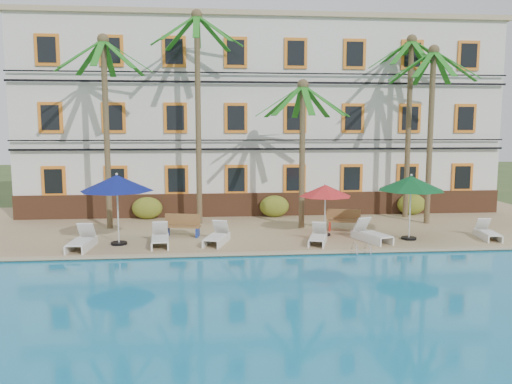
{
  "coord_description": "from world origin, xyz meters",
  "views": [
    {
      "loc": [
        -2.8,
        -18.26,
        4.71
      ],
      "look_at": [
        -0.85,
        3.0,
        2.0
      ],
      "focal_mm": 35.0,
      "sensor_mm": 36.0,
      "label": 1
    }
  ],
  "objects": [
    {
      "name": "pool_coping",
      "position": [
        0.0,
        -0.9,
        0.28
      ],
      "size": [
        30.0,
        0.35,
        0.06
      ],
      "primitive_type": "cube",
      "color": "tan",
      "rests_on": "pool_deck"
    },
    {
      "name": "swimming_pool",
      "position": [
        0.0,
        -7.0,
        0.1
      ],
      "size": [
        26.0,
        12.0,
        0.2
      ],
      "primitive_type": "cube",
      "color": "#177FAF",
      "rests_on": "ground"
    },
    {
      "name": "pool_deck",
      "position": [
        0.0,
        5.0,
        0.12
      ],
      "size": [
        30.0,
        12.0,
        0.25
      ],
      "primitive_type": "cube",
      "color": "tan",
      "rests_on": "ground"
    },
    {
      "name": "bench_right",
      "position": [
        3.07,
        2.96,
        0.72
      ],
      "size": [
        1.57,
        0.77,
        0.93
      ],
      "color": "olive",
      "rests_on": "pool_deck"
    },
    {
      "name": "shrub_right",
      "position": [
        7.63,
        6.6,
        0.8
      ],
      "size": [
        1.5,
        0.9,
        1.1
      ],
      "primitive_type": "ellipsoid",
      "color": "#235C1A",
      "rests_on": "pool_deck"
    },
    {
      "name": "palm_b",
      "position": [
        -3.34,
        5.19,
        6.41
      ],
      "size": [
        4.2,
        4.2,
        9.82
      ],
      "color": "brown",
      "rests_on": "pool_deck"
    },
    {
      "name": "umbrella_green",
      "position": [
        5.2,
        0.95,
        2.53
      ],
      "size": [
        2.67,
        2.67,
        2.67
      ],
      "color": "black",
      "rests_on": "pool_deck"
    },
    {
      "name": "lounger_d",
      "position": [
        1.36,
        0.56,
        0.51
      ],
      "size": [
        1.09,
        1.79,
        0.8
      ],
      "color": "white",
      "rests_on": "pool_deck"
    },
    {
      "name": "lounger_b",
      "position": [
        -4.77,
        0.8,
        0.53
      ],
      "size": [
        0.81,
        1.88,
        0.86
      ],
      "color": "white",
      "rests_on": "pool_deck"
    },
    {
      "name": "lounger_c",
      "position": [
        -2.58,
        0.92,
        0.53
      ],
      "size": [
        1.14,
        1.93,
        0.86
      ],
      "color": "white",
      "rests_on": "pool_deck"
    },
    {
      "name": "bench_left",
      "position": [
        -3.98,
        2.38,
        0.72
      ],
      "size": [
        1.57,
        0.79,
        0.93
      ],
      "color": "olive",
      "rests_on": "pool_deck"
    },
    {
      "name": "lounger_e",
      "position": [
        3.57,
        0.77,
        0.54
      ],
      "size": [
        1.28,
        2.01,
        0.9
      ],
      "color": "white",
      "rests_on": "pool_deck"
    },
    {
      "name": "ground",
      "position": [
        0.0,
        0.0,
        0.0
      ],
      "size": [
        100.0,
        100.0,
        0.0
      ],
      "primitive_type": "plane",
      "color": "#384C23",
      "rests_on": "ground"
    },
    {
      "name": "umbrella_blue",
      "position": [
        -6.38,
        1.1,
        2.63
      ],
      "size": [
        2.79,
        2.79,
        2.79
      ],
      "color": "black",
      "rests_on": "pool_deck"
    },
    {
      "name": "pool_ladder",
      "position": [
        2.62,
        -1.0,
        0.25
      ],
      "size": [
        0.54,
        0.74,
        0.74
      ],
      "color": "silver",
      "rests_on": "ground"
    },
    {
      "name": "palm_e",
      "position": [
        7.41,
        4.23,
        5.53
      ],
      "size": [
        4.2,
        4.2,
        8.27
      ],
      "color": "brown",
      "rests_on": "pool_deck"
    },
    {
      "name": "palm_c",
      "position": [
        1.27,
        3.68,
        4.57
      ],
      "size": [
        4.2,
        4.2,
        6.62
      ],
      "color": "brown",
      "rests_on": "pool_deck"
    },
    {
      "name": "palm_d",
      "position": [
        7.05,
        5.97,
        5.96
      ],
      "size": [
        4.2,
        4.2,
        9.03
      ],
      "color": "brown",
      "rests_on": "pool_deck"
    },
    {
      "name": "shrub_left",
      "position": [
        -5.96,
        6.6,
        0.8
      ],
      "size": [
        1.5,
        0.9,
        1.1
      ],
      "primitive_type": "ellipsoid",
      "color": "#235C1A",
      "rests_on": "pool_deck"
    },
    {
      "name": "umbrella_red",
      "position": [
        1.96,
        2.02,
        2.14
      ],
      "size": [
        2.21,
        2.21,
        2.22
      ],
      "color": "black",
      "rests_on": "pool_deck"
    },
    {
      "name": "lounger_a",
      "position": [
        -7.63,
        0.51,
        0.54
      ],
      "size": [
        0.79,
        1.94,
        0.9
      ],
      "color": "white",
      "rests_on": "pool_deck"
    },
    {
      "name": "lounger_f",
      "position": [
        8.44,
        0.78,
        0.5
      ],
      "size": [
        0.84,
        1.73,
        0.78
      ],
      "color": "white",
      "rests_on": "pool_deck"
    },
    {
      "name": "hotel_building",
      "position": [
        0.0,
        9.98,
        5.37
      ],
      "size": [
        25.4,
        6.44,
        10.22
      ],
      "color": "silver",
      "rests_on": "pool_deck"
    },
    {
      "name": "shrub_mid",
      "position": [
        0.41,
        6.6,
        0.8
      ],
      "size": [
        1.5,
        0.9,
        1.1
      ],
      "primitive_type": "ellipsoid",
      "color": "#235C1A",
      "rests_on": "pool_deck"
    },
    {
      "name": "palm_a",
      "position": [
        -7.36,
        4.38,
        5.68
      ],
      "size": [
        4.2,
        4.2,
        8.54
      ],
      "color": "brown",
      "rests_on": "pool_deck"
    }
  ]
}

